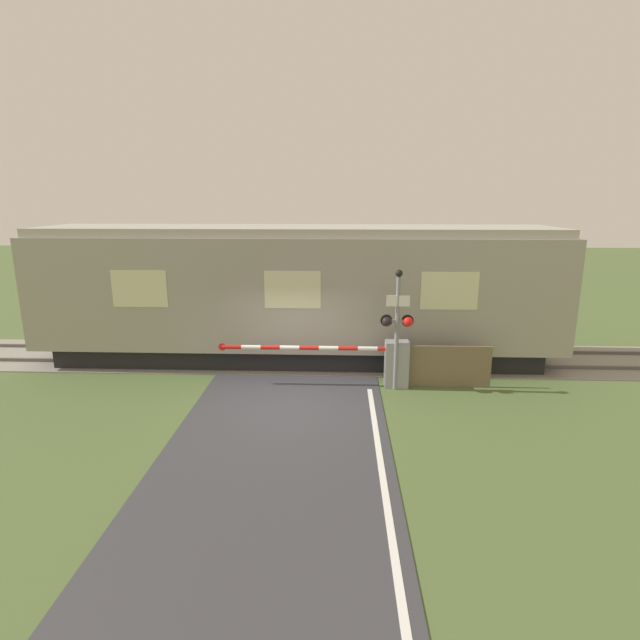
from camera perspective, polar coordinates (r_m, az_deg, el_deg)
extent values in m
plane|color=#4C6033|center=(12.10, -3.59, -9.60)|extent=(80.00, 80.00, 0.00)
cube|color=gray|center=(15.39, -2.25, -4.35)|extent=(36.00, 3.20, 0.03)
cube|color=#595451|center=(14.69, -2.48, -4.98)|extent=(36.00, 0.08, 0.10)
cube|color=#595451|center=(16.05, -2.05, -3.33)|extent=(36.00, 0.08, 0.10)
cube|color=black|center=(15.31, -2.52, -3.33)|extent=(13.89, 2.56, 0.60)
cube|color=#9E998E|center=(14.86, -2.60, 3.61)|extent=(15.10, 3.01, 3.16)
cube|color=#ADA89E|center=(14.66, -2.67, 10.17)|extent=(14.80, 2.77, 0.24)
cube|color=beige|center=(13.58, 14.58, 3.24)|extent=(1.51, 0.02, 1.01)
cube|color=beige|center=(13.34, -3.16, 3.47)|extent=(1.51, 0.02, 1.01)
cube|color=beige|center=(14.34, -19.95, 3.39)|extent=(1.51, 0.02, 1.01)
cube|color=gray|center=(13.13, 8.74, -4.99)|extent=(0.60, 0.44, 1.22)
cylinder|color=gray|center=(13.01, 8.80, -3.28)|extent=(0.16, 0.16, 0.18)
cylinder|color=red|center=(12.98, 7.69, -3.28)|extent=(0.50, 0.11, 0.11)
cylinder|color=white|center=(12.94, 5.46, -3.27)|extent=(0.50, 0.11, 0.11)
cylinder|color=red|center=(12.92, 3.22, -3.25)|extent=(0.50, 0.11, 0.11)
cylinder|color=white|center=(12.92, 0.98, -3.23)|extent=(0.50, 0.11, 0.11)
cylinder|color=red|center=(12.95, -1.26, -3.20)|extent=(0.50, 0.11, 0.11)
cylinder|color=white|center=(12.99, -3.49, -3.17)|extent=(0.50, 0.11, 0.11)
cylinder|color=red|center=(13.05, -5.70, -3.13)|extent=(0.50, 0.11, 0.11)
cylinder|color=white|center=(13.13, -7.88, -3.09)|extent=(0.50, 0.11, 0.11)
cylinder|color=red|center=(13.22, -10.04, -3.05)|extent=(0.50, 0.11, 0.11)
cylinder|color=red|center=(13.28, -11.11, -3.02)|extent=(0.20, 0.02, 0.20)
cylinder|color=gray|center=(12.68, 8.76, -1.66)|extent=(0.11, 0.11, 2.91)
cube|color=gray|center=(12.59, 8.82, -0.13)|extent=(0.65, 0.07, 0.07)
sphere|color=black|center=(12.52, 7.64, -0.17)|extent=(0.24, 0.24, 0.24)
sphere|color=red|center=(12.58, 10.04, -0.19)|extent=(0.24, 0.24, 0.24)
cylinder|color=black|center=(12.63, 7.60, -0.05)|extent=(0.30, 0.06, 0.30)
cylinder|color=black|center=(12.69, 9.97, -0.07)|extent=(0.30, 0.06, 0.30)
cube|color=white|center=(12.44, 8.93, 2.17)|extent=(0.57, 0.02, 0.27)
sphere|color=black|center=(12.36, 9.02, 5.31)|extent=(0.18, 0.18, 0.18)
cube|color=#726047|center=(13.37, 13.86, -5.17)|extent=(2.47, 0.06, 1.10)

